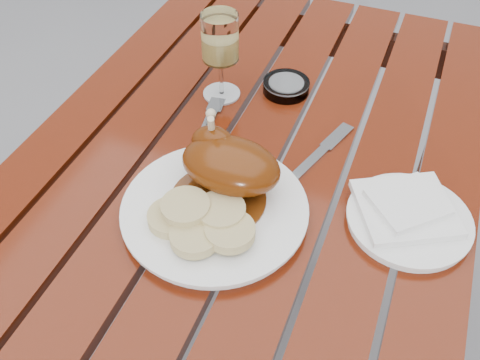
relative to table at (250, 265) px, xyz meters
name	(u,v)px	position (x,y,z in m)	size (l,w,h in m)	color
ground	(249,342)	(0.00, 0.00, -0.38)	(60.00, 60.00, 0.00)	slate
table	(250,265)	(0.00, 0.00, 0.00)	(0.80, 1.20, 0.75)	maroon
dinner_plate	(215,210)	(0.00, -0.18, 0.38)	(0.30, 0.30, 0.02)	white
roast_duck	(228,164)	(0.00, -0.12, 0.44)	(0.17, 0.17, 0.12)	#542509
bread_dumplings	(201,220)	(0.00, -0.23, 0.41)	(0.17, 0.13, 0.03)	#CDBA7D
wine_glass	(221,57)	(-0.11, 0.12, 0.46)	(0.08, 0.08, 0.18)	#D4BA60
side_plate	(409,220)	(0.29, -0.08, 0.38)	(0.20, 0.20, 0.02)	white
napkin	(405,208)	(0.28, -0.07, 0.40)	(0.15, 0.14, 0.01)	white
ashtray	(286,86)	(0.00, 0.18, 0.39)	(0.10, 0.10, 0.02)	#B2B7BC
fork	(207,127)	(-0.10, 0.01, 0.38)	(0.02, 0.15, 0.01)	gray
knife	(312,160)	(0.11, 0.00, 0.38)	(0.02, 0.18, 0.01)	gray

